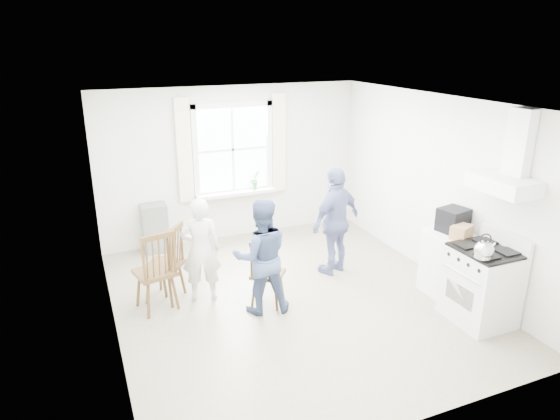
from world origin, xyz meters
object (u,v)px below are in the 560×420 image
(stereo_stack, at_px, (453,220))
(windsor_chair_b, at_px, (265,267))
(person_right, at_px, (336,221))
(low_cabinet, at_px, (446,263))
(gas_stove, at_px, (481,284))
(windsor_chair_a, at_px, (158,263))
(person_mid, at_px, (261,257))
(windsor_chair_c, at_px, (171,255))
(person_left, at_px, (201,250))

(stereo_stack, relative_size, windsor_chair_b, 0.44)
(stereo_stack, xyz_separation_m, person_right, (-1.10, 1.16, -0.25))
(low_cabinet, bearing_deg, gas_stove, -95.68)
(gas_stove, height_order, low_cabinet, gas_stove)
(stereo_stack, bearing_deg, low_cabinet, -149.96)
(low_cabinet, height_order, windsor_chair_a, windsor_chair_a)
(gas_stove, relative_size, person_mid, 0.75)
(windsor_chair_c, bearing_deg, person_right, -1.84)
(person_left, bearing_deg, windsor_chair_a, 25.69)
(low_cabinet, height_order, windsor_chair_b, windsor_chair_b)
(windsor_chair_a, bearing_deg, windsor_chair_c, 49.16)
(windsor_chair_a, xyz_separation_m, windsor_chair_b, (1.28, -0.41, -0.11))
(windsor_chair_a, bearing_deg, stereo_stack, -14.96)
(windsor_chair_b, bearing_deg, windsor_chair_c, 148.71)
(gas_stove, xyz_separation_m, windsor_chair_c, (-3.37, 1.96, 0.16))
(windsor_chair_b, bearing_deg, low_cabinet, -14.45)
(gas_stove, xyz_separation_m, person_right, (-0.98, 1.88, 0.32))
(windsor_chair_b, bearing_deg, stereo_stack, -13.54)
(stereo_stack, xyz_separation_m, windsor_chair_c, (-3.49, 1.23, -0.41))
(windsor_chair_c, bearing_deg, low_cabinet, -20.11)
(stereo_stack, relative_size, person_right, 0.25)
(windsor_chair_b, xyz_separation_m, person_left, (-0.70, 0.53, 0.14))
(stereo_stack, height_order, windsor_chair_b, stereo_stack)
(person_right, bearing_deg, windsor_chair_b, 1.76)
(low_cabinet, relative_size, windsor_chair_c, 0.85)
(stereo_stack, relative_size, person_left, 0.29)
(gas_stove, relative_size, windsor_chair_b, 1.21)
(windsor_chair_b, height_order, person_right, person_right)
(low_cabinet, height_order, windsor_chair_c, windsor_chair_c)
(person_mid, bearing_deg, low_cabinet, 177.23)
(windsor_chair_b, height_order, person_mid, person_mid)
(gas_stove, xyz_separation_m, windsor_chair_a, (-3.58, 1.72, 0.19))
(low_cabinet, relative_size, stereo_stack, 2.22)
(person_right, bearing_deg, person_left, -20.35)
(windsor_chair_a, xyz_separation_m, person_right, (2.60, 0.17, 0.13))
(low_cabinet, bearing_deg, windsor_chair_c, 159.89)
(low_cabinet, height_order, person_left, person_left)
(windsor_chair_a, xyz_separation_m, person_left, (0.58, 0.12, 0.04))
(gas_stove, relative_size, person_right, 0.70)
(windsor_chair_b, distance_m, windsor_chair_c, 1.25)
(windsor_chair_b, xyz_separation_m, person_right, (1.32, 0.57, 0.24))
(low_cabinet, xyz_separation_m, windsor_chair_c, (-3.44, 1.26, 0.20))
(windsor_chair_c, height_order, person_left, person_left)
(windsor_chair_a, bearing_deg, gas_stove, -25.61)
(windsor_chair_c, bearing_deg, person_left, -18.30)
(gas_stove, relative_size, low_cabinet, 1.24)
(person_right, bearing_deg, windsor_chair_c, -23.48)
(person_left, relative_size, person_mid, 0.95)
(windsor_chair_a, xyz_separation_m, person_mid, (1.20, -0.46, 0.07))
(person_mid, bearing_deg, windsor_chair_a, -11.05)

